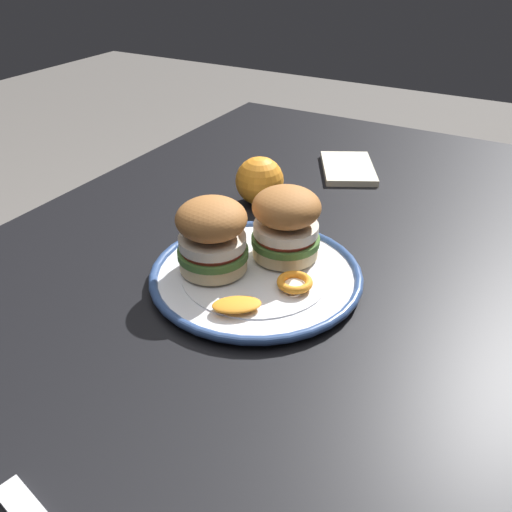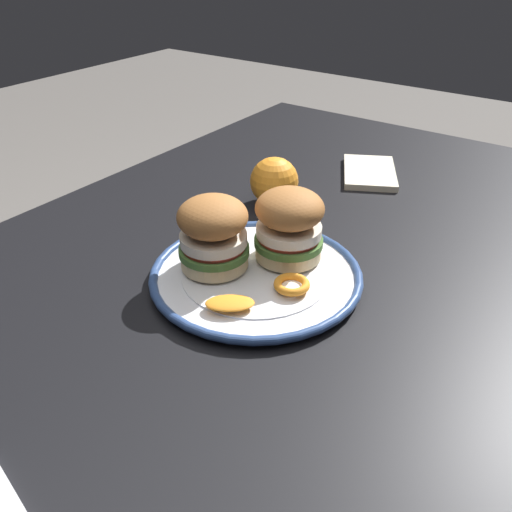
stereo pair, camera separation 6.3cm
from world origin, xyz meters
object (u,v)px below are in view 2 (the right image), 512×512
at_px(sandwich_half_right, 289,224).
at_px(dining_table, 253,321).
at_px(dinner_plate, 256,275).
at_px(whole_orange, 274,181).
at_px(sandwich_half_left, 213,232).

bearing_deg(sandwich_half_right, dining_table, 117.48).
bearing_deg(dinner_plate, dining_table, 42.25).
bearing_deg(dining_table, sandwich_half_right, -62.52).
relative_size(dinner_plate, whole_orange, 3.48).
distance_m(dinner_plate, sandwich_half_left, 0.08).
distance_m(sandwich_half_left, sandwich_half_right, 0.10).
relative_size(sandwich_half_right, whole_orange, 1.59).
bearing_deg(dining_table, dinner_plate, -137.75).
height_order(sandwich_half_left, whole_orange, sandwich_half_left).
distance_m(dining_table, sandwich_half_right, 0.18).
bearing_deg(dinner_plate, sandwich_half_left, 111.94).
bearing_deg(dining_table, sandwich_half_left, 155.83).
relative_size(dining_table, sandwich_half_left, 10.67).
bearing_deg(whole_orange, sandwich_half_left, -165.96).
xyz_separation_m(dining_table, dinner_plate, (-0.03, -0.03, 0.11)).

